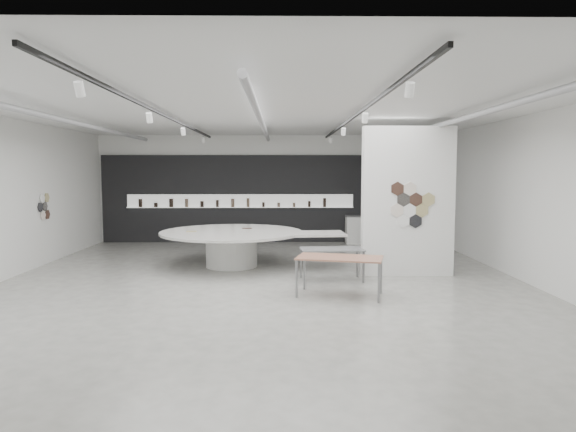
{
  "coord_description": "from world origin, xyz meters",
  "views": [
    {
      "loc": [
        0.43,
        -11.33,
        2.53
      ],
      "look_at": [
        0.61,
        1.2,
        1.44
      ],
      "focal_mm": 32.0,
      "sensor_mm": 36.0,
      "label": 1
    }
  ],
  "objects_px": {
    "sample_table_wood": "(340,260)",
    "kitchen_counter": "(370,229)",
    "partition_column": "(408,202)",
    "display_island": "(235,243)",
    "sample_table_stone": "(332,251)"
  },
  "relations": [
    {
      "from": "partition_column",
      "to": "sample_table_wood",
      "type": "bearing_deg",
      "value": -132.21
    },
    {
      "from": "partition_column",
      "to": "display_island",
      "type": "bearing_deg",
      "value": 164.75
    },
    {
      "from": "partition_column",
      "to": "sample_table_wood",
      "type": "height_order",
      "value": "partition_column"
    },
    {
      "from": "partition_column",
      "to": "kitchen_counter",
      "type": "relative_size",
      "value": 2.07
    },
    {
      "from": "sample_table_wood",
      "to": "kitchen_counter",
      "type": "relative_size",
      "value": 1.07
    },
    {
      "from": "sample_table_wood",
      "to": "kitchen_counter",
      "type": "height_order",
      "value": "kitchen_counter"
    },
    {
      "from": "display_island",
      "to": "kitchen_counter",
      "type": "bearing_deg",
      "value": 40.81
    },
    {
      "from": "display_island",
      "to": "sample_table_wood",
      "type": "bearing_deg",
      "value": -57.42
    },
    {
      "from": "display_island",
      "to": "sample_table_wood",
      "type": "relative_size",
      "value": 2.68
    },
    {
      "from": "partition_column",
      "to": "kitchen_counter",
      "type": "height_order",
      "value": "partition_column"
    },
    {
      "from": "partition_column",
      "to": "display_island",
      "type": "height_order",
      "value": "partition_column"
    },
    {
      "from": "partition_column",
      "to": "display_island",
      "type": "xyz_separation_m",
      "value": [
        -4.3,
        1.17,
        -1.18
      ]
    },
    {
      "from": "display_island",
      "to": "kitchen_counter",
      "type": "xyz_separation_m",
      "value": [
        4.36,
        4.37,
        -0.13
      ]
    },
    {
      "from": "partition_column",
      "to": "display_island",
      "type": "distance_m",
      "value": 4.61
    },
    {
      "from": "sample_table_stone",
      "to": "partition_column",
      "type": "bearing_deg",
      "value": 16.79
    }
  ]
}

